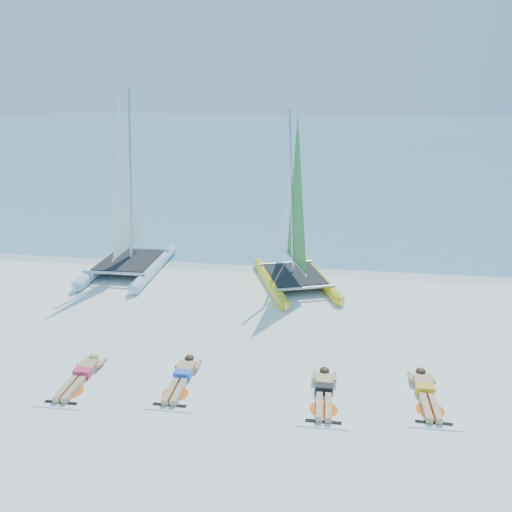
{
  "coord_description": "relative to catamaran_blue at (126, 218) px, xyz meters",
  "views": [
    {
      "loc": [
        2.65,
        -11.46,
        6.11
      ],
      "look_at": [
        0.88,
        1.2,
        1.83
      ],
      "focal_mm": 35.0,
      "sensor_mm": 36.0,
      "label": 1
    }
  ],
  "objects": [
    {
      "name": "sea",
      "position": [
        4.09,
        58.52,
        -1.9
      ],
      "size": [
        140.0,
        115.0,
        0.01
      ],
      "primitive_type": "cube",
      "color": "#77B6C6",
      "rests_on": "ground"
    },
    {
      "name": "towel_a",
      "position": [
        1.57,
        -7.1,
        -1.89
      ],
      "size": [
        1.0,
        1.85,
        0.02
      ],
      "primitive_type": "cube",
      "color": "white",
      "rests_on": "ground"
    },
    {
      "name": "catamaran_blue",
      "position": [
        0.0,
        0.0,
        0.0
      ],
      "size": [
        2.28,
        4.69,
        6.37
      ],
      "rotation": [
        0.0,
        0.0,
        0.01
      ],
      "color": "silver",
      "rests_on": "ground"
    },
    {
      "name": "sunbather_b",
      "position": [
        3.8,
        -6.69,
        -1.78
      ],
      "size": [
        0.37,
        1.73,
        0.26
      ],
      "color": "tan",
      "rests_on": "towel_b"
    },
    {
      "name": "catamaran_yellow",
      "position": [
        5.76,
        -0.21,
        -0.09
      ],
      "size": [
        3.3,
        4.64,
        5.75
      ],
      "rotation": [
        0.0,
        0.0,
        0.34
      ],
      "color": "yellow",
      "rests_on": "ground"
    },
    {
      "name": "towel_c",
      "position": [
        6.91,
        -6.99,
        -1.89
      ],
      "size": [
        1.0,
        1.85,
        0.02
      ],
      "primitive_type": "cube",
      "color": "white",
      "rests_on": "ground"
    },
    {
      "name": "sunbather_d",
      "position": [
        9.02,
        -6.53,
        -1.78
      ],
      "size": [
        0.37,
        1.73,
        0.26
      ],
      "color": "tan",
      "rests_on": "towel_d"
    },
    {
      "name": "sunbather_a",
      "position": [
        1.57,
        -6.91,
        -1.78
      ],
      "size": [
        0.37,
        1.73,
        0.26
      ],
      "color": "tan",
      "rests_on": "towel_a"
    },
    {
      "name": "towel_d",
      "position": [
        9.02,
        -6.73,
        -1.89
      ],
      "size": [
        1.0,
        1.85,
        0.02
      ],
      "primitive_type": "cube",
      "color": "white",
      "rests_on": "ground"
    },
    {
      "name": "wet_sand_strip",
      "position": [
        4.09,
        1.02,
        -1.9
      ],
      "size": [
        140.0,
        1.4,
        0.01
      ],
      "primitive_type": "cube",
      "color": "silver",
      "rests_on": "ground"
    },
    {
      "name": "sunbather_c",
      "position": [
        6.91,
        -6.8,
        -1.78
      ],
      "size": [
        0.37,
        1.73,
        0.26
      ],
      "color": "tan",
      "rests_on": "towel_c"
    },
    {
      "name": "ground",
      "position": [
        4.09,
        -4.48,
        -1.9
      ],
      "size": [
        140.0,
        140.0,
        0.0
      ],
      "primitive_type": "plane",
      "color": "white",
      "rests_on": "ground"
    },
    {
      "name": "towel_b",
      "position": [
        3.8,
        -6.88,
        -1.89
      ],
      "size": [
        1.0,
        1.85,
        0.02
      ],
      "primitive_type": "cube",
      "color": "white",
      "rests_on": "ground"
    }
  ]
}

